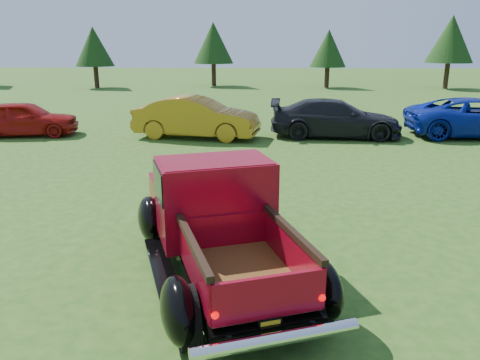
{
  "coord_description": "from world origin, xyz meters",
  "views": [
    {
      "loc": [
        0.87,
        -7.67,
        3.39
      ],
      "look_at": [
        0.52,
        0.2,
        1.07
      ],
      "focal_mm": 35.0,
      "sensor_mm": 36.0,
      "label": 1
    }
  ],
  "objects_px": {
    "tree_mid_right": "(328,48)",
    "show_car_yellow": "(196,118)",
    "tree_mid_left": "(213,43)",
    "pickup_truck": "(215,217)",
    "show_car_grey": "(335,118)",
    "tree_east": "(451,39)",
    "show_car_red": "(24,118)",
    "show_car_blue": "(478,118)",
    "tree_west": "(94,47)"
  },
  "relations": [
    {
      "from": "tree_west",
      "to": "show_car_yellow",
      "type": "bearing_deg",
      "value": -61.86
    },
    {
      "from": "tree_east",
      "to": "show_car_red",
      "type": "relative_size",
      "value": 1.4
    },
    {
      "from": "tree_west",
      "to": "show_car_grey",
      "type": "bearing_deg",
      "value": -50.89
    },
    {
      "from": "pickup_truck",
      "to": "show_car_blue",
      "type": "bearing_deg",
      "value": 32.41
    },
    {
      "from": "tree_mid_left",
      "to": "pickup_truck",
      "type": "relative_size",
      "value": 1.0
    },
    {
      "from": "tree_mid_right",
      "to": "show_car_blue",
      "type": "height_order",
      "value": "tree_mid_right"
    },
    {
      "from": "tree_mid_left",
      "to": "show_car_yellow",
      "type": "relative_size",
      "value": 1.09
    },
    {
      "from": "tree_mid_right",
      "to": "tree_mid_left",
      "type": "bearing_deg",
      "value": 173.66
    },
    {
      "from": "tree_west",
      "to": "show_car_red",
      "type": "xyz_separation_m",
      "value": [
        3.96,
        -19.52,
        -2.45
      ]
    },
    {
      "from": "tree_mid_left",
      "to": "show_car_blue",
      "type": "distance_m",
      "value": 24.26
    },
    {
      "from": "tree_west",
      "to": "pickup_truck",
      "type": "height_order",
      "value": "tree_west"
    },
    {
      "from": "tree_west",
      "to": "show_car_blue",
      "type": "relative_size",
      "value": 0.89
    },
    {
      "from": "tree_west",
      "to": "pickup_truck",
      "type": "distance_m",
      "value": 32.46
    },
    {
      "from": "tree_mid_right",
      "to": "show_car_yellow",
      "type": "distance_m",
      "value": 22.07
    },
    {
      "from": "tree_mid_left",
      "to": "show_car_red",
      "type": "bearing_deg",
      "value": -103.19
    },
    {
      "from": "tree_mid_left",
      "to": "pickup_truck",
      "type": "distance_m",
      "value": 32.26
    },
    {
      "from": "tree_west",
      "to": "show_car_grey",
      "type": "relative_size",
      "value": 0.96
    },
    {
      "from": "tree_west",
      "to": "tree_mid_right",
      "type": "xyz_separation_m",
      "value": [
        18.0,
        1.0,
        -0.14
      ]
    },
    {
      "from": "tree_mid_left",
      "to": "pickup_truck",
      "type": "bearing_deg",
      "value": -84.31
    },
    {
      "from": "tree_mid_right",
      "to": "show_car_blue",
      "type": "bearing_deg",
      "value": -81.54
    },
    {
      "from": "tree_mid_right",
      "to": "tree_west",
      "type": "bearing_deg",
      "value": -176.82
    },
    {
      "from": "tree_west",
      "to": "show_car_blue",
      "type": "bearing_deg",
      "value": -42.09
    },
    {
      "from": "show_car_grey",
      "to": "show_car_blue",
      "type": "height_order",
      "value": "show_car_blue"
    },
    {
      "from": "tree_east",
      "to": "pickup_truck",
      "type": "xyz_separation_m",
      "value": [
        -14.81,
        -30.5,
        -2.83
      ]
    },
    {
      "from": "show_car_grey",
      "to": "tree_west",
      "type": "bearing_deg",
      "value": 42.31
    },
    {
      "from": "tree_west",
      "to": "show_car_blue",
      "type": "xyz_separation_m",
      "value": [
        20.97,
        -18.94,
        -2.39
      ]
    },
    {
      "from": "tree_mid_right",
      "to": "show_car_blue",
      "type": "relative_size",
      "value": 0.85
    },
    {
      "from": "tree_east",
      "to": "show_car_grey",
      "type": "height_order",
      "value": "tree_east"
    },
    {
      "from": "tree_mid_left",
      "to": "tree_east",
      "type": "bearing_deg",
      "value": -4.76
    },
    {
      "from": "show_car_red",
      "to": "show_car_yellow",
      "type": "relative_size",
      "value": 0.84
    },
    {
      "from": "show_car_grey",
      "to": "show_car_blue",
      "type": "distance_m",
      "value": 5.34
    },
    {
      "from": "show_car_red",
      "to": "pickup_truck",
      "type": "bearing_deg",
      "value": -150.19
    },
    {
      "from": "show_car_grey",
      "to": "tree_mid_left",
      "type": "bearing_deg",
      "value": 20.55
    },
    {
      "from": "show_car_grey",
      "to": "show_car_red",
      "type": "bearing_deg",
      "value": 94.63
    },
    {
      "from": "pickup_truck",
      "to": "show_car_blue",
      "type": "distance_m",
      "value": 14.13
    },
    {
      "from": "tree_west",
      "to": "show_car_grey",
      "type": "height_order",
      "value": "tree_west"
    },
    {
      "from": "tree_mid_left",
      "to": "tree_mid_right",
      "type": "relative_size",
      "value": 1.14
    },
    {
      "from": "pickup_truck",
      "to": "show_car_red",
      "type": "xyz_separation_m",
      "value": [
        -8.23,
        10.48,
        -0.17
      ]
    },
    {
      "from": "tree_east",
      "to": "show_car_grey",
      "type": "relative_size",
      "value": 1.12
    },
    {
      "from": "tree_west",
      "to": "tree_mid_left",
      "type": "xyz_separation_m",
      "value": [
        9.0,
        2.0,
        0.27
      ]
    },
    {
      "from": "tree_west",
      "to": "tree_east",
      "type": "distance_m",
      "value": 27.01
    },
    {
      "from": "tree_mid_left",
      "to": "tree_mid_right",
      "type": "xyz_separation_m",
      "value": [
        9.0,
        -1.0,
        -0.41
      ]
    },
    {
      "from": "tree_west",
      "to": "tree_mid_right",
      "type": "distance_m",
      "value": 18.03
    },
    {
      "from": "show_car_yellow",
      "to": "show_car_grey",
      "type": "bearing_deg",
      "value": -75.9
    },
    {
      "from": "tree_east",
      "to": "show_car_grey",
      "type": "xyz_separation_m",
      "value": [
        -11.36,
        -19.73,
        -2.96
      ]
    },
    {
      "from": "tree_mid_left",
      "to": "show_car_grey",
      "type": "height_order",
      "value": "tree_mid_left"
    },
    {
      "from": "tree_west",
      "to": "tree_mid_left",
      "type": "relative_size",
      "value": 0.92
    },
    {
      "from": "tree_mid_left",
      "to": "show_car_grey",
      "type": "relative_size",
      "value": 1.04
    },
    {
      "from": "tree_east",
      "to": "show_car_grey",
      "type": "distance_m",
      "value": 22.96
    },
    {
      "from": "tree_mid_left",
      "to": "show_car_blue",
      "type": "relative_size",
      "value": 0.97
    }
  ]
}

